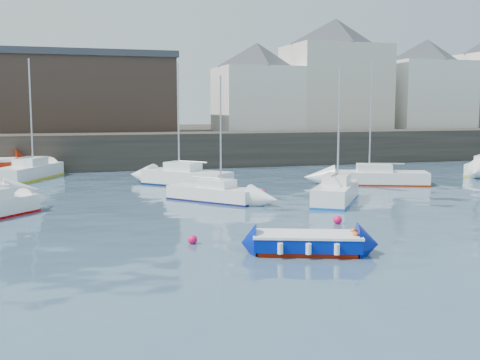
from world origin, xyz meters
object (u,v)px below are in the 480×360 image
object	(u,v)px
sailboat_b	(214,193)
sailboat_c	(336,192)
buoy_near	(193,244)
sailboat_h	(29,171)
buoy_far	(263,195)
blue_dinghy	(307,242)
buoy_mid	(338,224)
sailboat_f	(186,177)
sailboat_d	(378,177)

from	to	relation	value
sailboat_b	sailboat_c	world-z (taller)	sailboat_c
sailboat_c	buoy_near	xyz separation A→B (m)	(-9.78, -7.53, -0.57)
sailboat_b	sailboat_h	bearing A→B (deg)	125.87
sailboat_h	buoy_far	xyz separation A→B (m)	(13.65, -12.85, -0.57)
blue_dinghy	sailboat_c	distance (m)	11.98
buoy_mid	sailboat_b	bearing A→B (deg)	114.31
sailboat_f	buoy_near	distance (m)	17.44
sailboat_c	sailboat_b	bearing A→B (deg)	158.29
sailboat_d	sailboat_f	xyz separation A→B (m)	(-12.58, 3.29, 0.07)
sailboat_f	buoy_far	size ratio (longest dim) A/B	23.05
sailboat_b	sailboat_c	size ratio (longest dim) A/B	0.94
sailboat_d	buoy_near	bearing A→B (deg)	-139.29
sailboat_c	sailboat_d	bearing A→B (deg)	45.01
sailboat_f	buoy_mid	size ratio (longest dim) A/B	20.56
sailboat_d	sailboat_h	world-z (taller)	sailboat_h
sailboat_f	sailboat_c	bearing A→B (deg)	-56.48
sailboat_f	buoy_mid	bearing A→B (deg)	-76.33
sailboat_b	buoy_near	bearing A→B (deg)	-109.12
sailboat_h	buoy_near	distance (m)	25.13
buoy_mid	sailboat_c	bearing A→B (deg)	64.50
blue_dinghy	sailboat_b	world-z (taller)	sailboat_b
sailboat_f	buoy_near	xyz separation A→B (m)	(-3.45, -17.08, -0.57)
sailboat_c	buoy_mid	bearing A→B (deg)	-115.50
sailboat_f	sailboat_b	bearing A→B (deg)	-89.76
sailboat_f	buoy_mid	distance (m)	15.56
sailboat_d	sailboat_f	size ratio (longest dim) A/B	1.03
blue_dinghy	buoy_far	xyz separation A→B (m)	(3.31, 14.06, -0.41)
buoy_far	sailboat_f	bearing A→B (deg)	120.92
sailboat_c	sailboat_f	distance (m)	11.45
sailboat_c	sailboat_d	size ratio (longest dim) A/B	0.88
blue_dinghy	sailboat_h	size ratio (longest dim) A/B	0.48
sailboat_d	blue_dinghy	bearing A→B (deg)	-127.03
buoy_near	blue_dinghy	bearing A→B (deg)	-37.17
sailboat_c	buoy_far	xyz separation A→B (m)	(-2.89, 3.81, -0.57)
buoy_far	sailboat_h	bearing A→B (deg)	136.71
sailboat_b	sailboat_h	world-z (taller)	sailboat_h
sailboat_f	sailboat_d	bearing A→B (deg)	-14.64
buoy_mid	buoy_far	xyz separation A→B (m)	(-0.23, 9.37, 0.00)
buoy_near	sailboat_c	bearing A→B (deg)	37.62
sailboat_c	sailboat_f	xyz separation A→B (m)	(-6.33, 9.55, 0.01)
sailboat_b	sailboat_f	world-z (taller)	sailboat_f
sailboat_h	buoy_near	bearing A→B (deg)	-74.40
sailboat_c	sailboat_d	distance (m)	8.85
sailboat_b	sailboat_h	size ratio (longest dim) A/B	0.79
buoy_near	buoy_far	bearing A→B (deg)	58.71
sailboat_c	buoy_mid	world-z (taller)	sailboat_c
sailboat_h	buoy_mid	xyz separation A→B (m)	(13.88, -22.22, -0.57)
blue_dinghy	buoy_far	size ratio (longest dim) A/B	11.78
sailboat_b	sailboat_d	size ratio (longest dim) A/B	0.83
sailboat_b	sailboat_f	size ratio (longest dim) A/B	0.85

